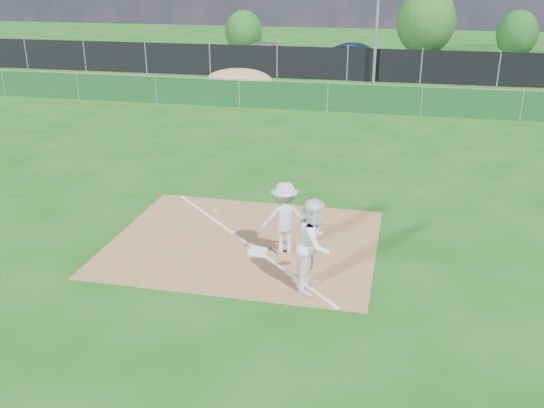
{
  "coord_description": "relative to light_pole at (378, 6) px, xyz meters",
  "views": [
    {
      "loc": [
        3.4,
        -11.2,
        5.88
      ],
      "look_at": [
        0.65,
        1.0,
        1.0
      ],
      "focal_mm": 40.0,
      "sensor_mm": 36.0,
      "label": 1
    }
  ],
  "objects": [
    {
      "name": "runner",
      "position": [
        0.38,
        -23.44,
        -3.07
      ],
      "size": [
        0.78,
        0.96,
        1.87
      ],
      "primitive_type": "imported",
      "rotation": [
        0.0,
        0.0,
        1.49
      ],
      "color": "white",
      "rests_on": "ground"
    },
    {
      "name": "foul_line",
      "position": [
        -1.5,
        -21.7,
        -3.98
      ],
      "size": [
        5.01,
        5.01,
        0.01
      ],
      "primitive_type": "cube",
      "rotation": [
        0.0,
        0.0,
        0.79
      ],
      "color": "white",
      "rests_on": "infield_dirt"
    },
    {
      "name": "tree_left",
      "position": [
        -9.91,
        9.37,
        -2.38
      ],
      "size": [
        2.66,
        2.66,
        3.15
      ],
      "color": "#382316",
      "rests_on": "ground"
    },
    {
      "name": "parking_lot",
      "position": [
        -1.5,
        5.3,
        -4.0
      ],
      "size": [
        46.0,
        9.0,
        0.01
      ],
      "primitive_type": "cube",
      "color": "black",
      "rests_on": "ground"
    },
    {
      "name": "tree_right",
      "position": [
        8.89,
        11.59,
        -2.31
      ],
      "size": [
        2.76,
        2.76,
        3.28
      ],
      "color": "#382316",
      "rests_on": "ground"
    },
    {
      "name": "car_left",
      "position": [
        -7.13,
        5.52,
        -3.26
      ],
      "size": [
        4.58,
        2.63,
        1.47
      ],
      "primitive_type": "imported",
      "rotation": [
        0.0,
        0.0,
        1.35
      ],
      "color": "#B4B8BD",
      "rests_on": "parking_lot"
    },
    {
      "name": "black_fence",
      "position": [
        -1.5,
        0.3,
        -3.1
      ],
      "size": [
        46.0,
        0.04,
        1.8
      ],
      "primitive_type": "cube",
      "color": "black",
      "rests_on": "ground"
    },
    {
      "name": "infield_dirt",
      "position": [
        -1.5,
        -21.7,
        -3.99
      ],
      "size": [
        6.0,
        5.0,
        0.02
      ],
      "primitive_type": "cube",
      "color": "olive",
      "rests_on": "ground"
    },
    {
      "name": "green_fence",
      "position": [
        -1.5,
        -7.7,
        -3.4
      ],
      "size": [
        44.0,
        0.05,
        1.2
      ],
      "primitive_type": "cube",
      "color": "#0F3716",
      "rests_on": "ground"
    },
    {
      "name": "light_pole",
      "position": [
        0.0,
        0.0,
        0.0
      ],
      "size": [
        0.16,
        0.16,
        8.0
      ],
      "primitive_type": "cylinder",
      "color": "slate",
      "rests_on": "ground"
    },
    {
      "name": "tree_mid",
      "position": [
        2.73,
        10.92,
        -1.54
      ],
      "size": [
        4.02,
        4.02,
        4.77
      ],
      "color": "#382316",
      "rests_on": "ground"
    },
    {
      "name": "car_mid",
      "position": [
        -1.43,
        5.54,
        -3.28
      ],
      "size": [
        4.51,
        2.3,
        1.42
      ],
      "primitive_type": "imported",
      "rotation": [
        0.0,
        0.0,
        1.38
      ],
      "color": "black",
      "rests_on": "parking_lot"
    },
    {
      "name": "car_right",
      "position": [
        2.91,
        4.72,
        -3.39
      ],
      "size": [
        4.42,
        2.86,
        1.19
      ],
      "primitive_type": "imported",
      "rotation": [
        0.0,
        0.0,
        1.89
      ],
      "color": "black",
      "rests_on": "parking_lot"
    },
    {
      "name": "ground",
      "position": [
        -1.5,
        -12.7,
        -4.0
      ],
      "size": [
        90.0,
        90.0,
        0.0
      ],
      "primitive_type": "plane",
      "color": "#144D10",
      "rests_on": "ground"
    },
    {
      "name": "dirt_mound",
      "position": [
        -6.5,
        -4.2,
        -3.42
      ],
      "size": [
        3.38,
        2.6,
        1.17
      ],
      "primitive_type": "ellipsoid",
      "color": "#A47E4F",
      "rests_on": "ground"
    },
    {
      "name": "first_base",
      "position": [
        -1.06,
        -22.2,
        -3.94
      ],
      "size": [
        0.4,
        0.4,
        0.07
      ],
      "primitive_type": "cube",
      "rotation": [
        0.0,
        0.0,
        -0.18
      ],
      "color": "white",
      "rests_on": "infield_dirt"
    },
    {
      "name": "play_at_first",
      "position": [
        -0.49,
        -22.05,
        -3.16
      ],
      "size": [
        2.22,
        0.94,
        1.63
      ],
      "color": "silver",
      "rests_on": "infield_dirt"
    }
  ]
}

